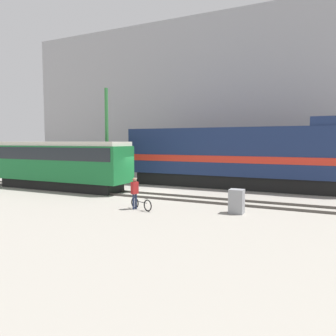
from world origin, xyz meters
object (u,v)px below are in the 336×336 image
Objects in this scene: signal_box at (237,201)px; person at (135,190)px; streetcar at (59,162)px; bicycle at (141,204)px; utility_pole_left at (107,137)px; freight_locomotive at (234,156)px.

person is at bearing -165.35° from signal_box.
streetcar is 6.88× the size of person.
person reaches higher than signal_box.
bicycle is at bearing -164.30° from signal_box.
utility_pole_left is at bearing 135.95° from bicycle.
person is 0.21× the size of utility_pole_left.
streetcar is 9.55× the size of signal_box.
person is 1.39× the size of signal_box.
freight_locomotive is 9.31m from signal_box.
bicycle is 4.86m from signal_box.
person is (-2.69, -10.15, -1.40)m from freight_locomotive.
utility_pole_left reaches higher than freight_locomotive.
bicycle is 0.94× the size of person.
utility_pole_left reaches higher than signal_box.
freight_locomotive reaches higher than streetcar.
streetcar is 1.48× the size of utility_pole_left.
streetcar reaches higher than signal_box.
freight_locomotive is 10.71× the size of bicycle.
freight_locomotive is 10.59m from person.
bicycle is at bearing -44.05° from utility_pole_left.
freight_locomotive is at bearing 75.16° from person.
person reaches higher than bicycle.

